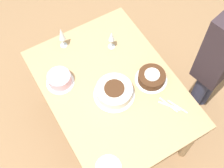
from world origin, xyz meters
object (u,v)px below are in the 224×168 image
Objects in this scene: cake_front_chocolate at (152,77)px; cake_center_white at (114,91)px; cake_back_decorated at (60,79)px; person_cutting at (223,55)px; wine_glass_far at (111,37)px; wine_glass_near at (62,34)px.

cake_center_white is at bearing 83.24° from cake_front_chocolate.
person_cutting reaches higher than cake_back_decorated.
cake_back_decorated is (0.30, 0.31, 0.00)m from cake_center_white.
person_cutting is (-0.50, -1.12, 0.13)m from cake_back_decorated.
wine_glass_far is 0.12× the size of person_cutting.
cake_center_white is at bearing -168.24° from wine_glass_near.
cake_center_white is 1.44× the size of cake_back_decorated.
wine_glass_near is at bearing 57.53° from wine_glass_far.
person_cutting is (-0.81, -0.94, 0.04)m from wine_glass_near.
cake_front_chocolate is 0.45m from wine_glass_far.
cake_front_chocolate is 1.33× the size of wine_glass_far.
wine_glass_far is (-0.21, -0.33, -0.01)m from wine_glass_near.
wine_glass_far is at bearing -57.91° from person_cutting.
wine_glass_far reaches higher than cake_center_white.
cake_front_chocolate is 1.16× the size of wine_glass_near.
wine_glass_far is at bearing -27.88° from cake_center_white.
cake_center_white is 0.85m from person_cutting.
wine_glass_near is at bearing 34.31° from cake_front_chocolate.
wine_glass_near is at bearing 11.76° from cake_center_white.
cake_back_decorated is 0.53m from wine_glass_far.
person_cutting is (-0.20, -0.82, 0.14)m from cake_center_white.
cake_front_chocolate is at bearing -145.69° from wine_glass_near.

